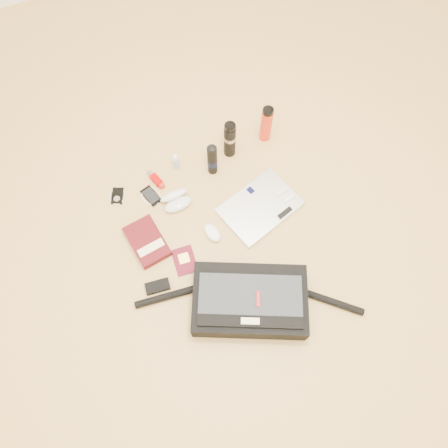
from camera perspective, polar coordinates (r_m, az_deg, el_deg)
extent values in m
plane|color=tan|center=(2.07, -0.36, -3.08)|extent=(4.00, 4.00, 0.00)
cube|color=black|center=(1.93, 3.35, -9.98)|extent=(0.57, 0.48, 0.12)
cube|color=#2A2D31|center=(1.86, 3.46, -9.81)|extent=(0.49, 0.38, 0.01)
cube|color=black|center=(1.84, 3.44, -12.60)|extent=(0.42, 0.22, 0.02)
cube|color=beige|center=(1.84, 3.44, -12.58)|extent=(0.08, 0.06, 0.02)
cube|color=#C1090A|center=(1.86, 4.49, -9.79)|extent=(0.04, 0.07, 0.02)
cylinder|color=black|center=(1.99, -7.24, -9.30)|extent=(0.31, 0.07, 0.03)
cylinder|color=black|center=(2.03, 13.65, -9.74)|extent=(0.25, 0.23, 0.03)
cube|color=black|center=(2.02, -8.67, -8.06)|extent=(0.11, 0.07, 0.02)
cube|color=silver|center=(2.14, 4.69, 2.21)|extent=(0.43, 0.35, 0.02)
cube|color=black|center=(2.17, 3.49, 4.43)|extent=(0.04, 0.04, 0.00)
cube|color=silver|center=(2.18, 7.54, 4.21)|extent=(0.07, 0.04, 0.01)
cube|color=silver|center=(2.16, 8.44, 3.31)|extent=(0.06, 0.04, 0.01)
cube|color=black|center=(2.13, 7.96, 1.48)|extent=(0.08, 0.04, 0.01)
cube|color=#490B10|center=(2.09, -10.00, -2.27)|extent=(0.18, 0.25, 0.04)
cube|color=beige|center=(2.09, -8.22, -1.30)|extent=(0.04, 0.21, 0.03)
cube|color=#EFE7BC|center=(2.05, -9.52, -3.07)|extent=(0.13, 0.06, 0.00)
cube|color=#540A18|center=(2.05, -5.17, -4.78)|extent=(0.11, 0.14, 0.01)
cube|color=#E4C150|center=(2.05, -5.26, -4.47)|extent=(0.05, 0.05, 0.00)
ellipsoid|color=white|center=(2.08, -1.53, -1.17)|extent=(0.08, 0.11, 0.03)
ellipsoid|color=silver|center=(2.15, -6.04, 2.57)|extent=(0.15, 0.08, 0.04)
ellipsoid|color=white|center=(2.15, -6.57, 3.73)|extent=(0.15, 0.09, 0.08)
ellipsoid|color=black|center=(2.14, -6.72, 2.32)|extent=(0.04, 0.03, 0.01)
ellipsoid|color=black|center=(2.15, -5.37, 2.92)|extent=(0.04, 0.03, 0.01)
cylinder|color=black|center=(2.14, -6.05, 2.64)|extent=(0.02, 0.01, 0.00)
cube|color=black|center=(2.24, -13.74, 3.59)|extent=(0.09, 0.11, 0.01)
cylinder|color=#ACACAF|center=(2.23, -13.83, 3.23)|extent=(0.04, 0.04, 0.00)
torus|color=silver|center=(2.24, -13.75, 3.60)|extent=(0.11, 0.11, 0.01)
cube|color=black|center=(2.20, -9.51, 3.63)|extent=(0.09, 0.12, 0.01)
cube|color=black|center=(2.20, -9.53, 3.70)|extent=(0.07, 0.10, 0.00)
torus|color=white|center=(2.20, -9.52, 3.65)|extent=(0.11, 0.11, 0.01)
cube|color=#A00002|center=(2.23, -8.82, 5.69)|extent=(0.05, 0.07, 0.03)
cube|color=#AF1E10|center=(2.21, -8.15, 4.97)|extent=(0.03, 0.03, 0.02)
cylinder|color=#949497|center=(2.25, -9.51, 6.42)|extent=(0.04, 0.04, 0.02)
cylinder|color=#90B4C7|center=(2.23, -6.27, 7.91)|extent=(0.03, 0.03, 0.09)
cylinder|color=white|center=(2.19, -6.41, 8.66)|extent=(0.02, 0.02, 0.02)
cylinder|color=white|center=(2.18, -6.44, 8.83)|extent=(0.01, 0.01, 0.01)
cylinder|color=black|center=(2.17, -1.54, 8.37)|extent=(0.05, 0.05, 0.20)
cylinder|color=black|center=(2.19, -1.52, 8.06)|extent=(0.06, 0.06, 0.04)
ellipsoid|color=black|center=(2.08, -1.60, 9.84)|extent=(0.05, 0.05, 0.02)
cylinder|color=black|center=(2.22, 0.76, 10.82)|extent=(0.07, 0.07, 0.21)
cylinder|color=#939396|center=(2.20, 0.76, 11.21)|extent=(0.07, 0.07, 0.03)
cylinder|color=black|center=(2.13, 0.79, 12.59)|extent=(0.06, 0.06, 0.02)
cylinder|color=red|center=(2.29, 5.52, 12.72)|extent=(0.07, 0.07, 0.20)
cylinder|color=black|center=(2.20, 5.79, 14.47)|extent=(0.06, 0.06, 0.02)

